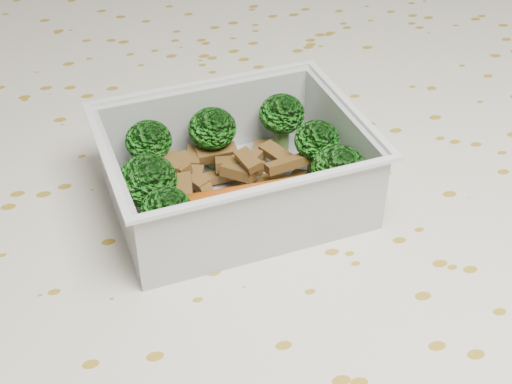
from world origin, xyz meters
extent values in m
cube|color=brown|center=(0.00, 0.00, 0.73)|extent=(1.40, 0.90, 0.04)
cube|color=beige|center=(0.00, 0.00, 0.75)|extent=(1.46, 0.96, 0.01)
cube|color=beige|center=(0.00, 0.48, 0.66)|extent=(1.46, 0.01, 0.18)
cube|color=silver|center=(0.00, 0.03, 0.76)|extent=(0.16, 0.13, 0.00)
cube|color=silver|center=(0.00, 0.09, 0.78)|extent=(0.15, 0.01, 0.05)
cube|color=silver|center=(0.00, -0.03, 0.78)|extent=(0.15, 0.01, 0.05)
cube|color=silver|center=(0.07, 0.04, 0.78)|extent=(0.01, 0.11, 0.05)
cube|color=silver|center=(-0.07, 0.03, 0.78)|extent=(0.01, 0.11, 0.05)
cube|color=silver|center=(0.00, 0.09, 0.81)|extent=(0.16, 0.02, 0.00)
cube|color=silver|center=(0.00, -0.03, 0.81)|extent=(0.16, 0.02, 0.00)
cube|color=silver|center=(0.08, 0.04, 0.81)|extent=(0.01, 0.12, 0.00)
cube|color=silver|center=(-0.08, 0.03, 0.81)|extent=(0.01, 0.12, 0.00)
cylinder|color=#608C3F|center=(-0.05, 0.07, 0.77)|extent=(0.01, 0.01, 0.02)
ellipsoid|color=#297A1F|center=(-0.05, 0.07, 0.79)|extent=(0.03, 0.03, 0.03)
cylinder|color=#608C3F|center=(0.00, 0.07, 0.77)|extent=(0.01, 0.01, 0.02)
ellipsoid|color=#297A1F|center=(0.00, 0.07, 0.79)|extent=(0.03, 0.03, 0.03)
cylinder|color=#608C3F|center=(0.05, 0.07, 0.77)|extent=(0.01, 0.01, 0.02)
ellipsoid|color=#297A1F|center=(0.05, 0.07, 0.79)|extent=(0.03, 0.03, 0.03)
cylinder|color=#608C3F|center=(-0.06, 0.03, 0.77)|extent=(0.01, 0.01, 0.02)
ellipsoid|color=#297A1F|center=(-0.06, 0.03, 0.79)|extent=(0.04, 0.04, 0.03)
cylinder|color=#608C3F|center=(0.06, 0.03, 0.77)|extent=(0.01, 0.01, 0.02)
ellipsoid|color=#297A1F|center=(0.06, 0.03, 0.79)|extent=(0.03, 0.03, 0.03)
cylinder|color=#608C3F|center=(-0.05, -0.01, 0.77)|extent=(0.01, 0.01, 0.02)
ellipsoid|color=#297A1F|center=(-0.05, -0.01, 0.79)|extent=(0.03, 0.03, 0.03)
cylinder|color=#608C3F|center=(0.06, 0.00, 0.77)|extent=(0.01, 0.01, 0.02)
ellipsoid|color=#297A1F|center=(0.06, 0.00, 0.79)|extent=(0.03, 0.03, 0.03)
cube|color=brown|center=(-0.03, 0.05, 0.78)|extent=(0.02, 0.02, 0.01)
cube|color=brown|center=(0.01, 0.05, 0.77)|extent=(0.02, 0.02, 0.01)
cube|color=brown|center=(0.01, 0.05, 0.77)|extent=(0.03, 0.02, 0.01)
cube|color=brown|center=(-0.02, 0.03, 0.77)|extent=(0.01, 0.02, 0.01)
cube|color=brown|center=(-0.04, 0.05, 0.78)|extent=(0.02, 0.02, 0.01)
cube|color=brown|center=(0.03, 0.03, 0.77)|extent=(0.03, 0.02, 0.01)
cube|color=brown|center=(0.03, 0.07, 0.76)|extent=(0.02, 0.02, 0.01)
cube|color=brown|center=(-0.03, 0.05, 0.77)|extent=(0.02, 0.02, 0.01)
cube|color=brown|center=(-0.03, 0.06, 0.76)|extent=(0.02, 0.03, 0.01)
cube|color=brown|center=(0.01, 0.04, 0.78)|extent=(0.01, 0.02, 0.01)
cube|color=brown|center=(-0.03, 0.02, 0.78)|extent=(0.01, 0.03, 0.01)
cube|color=brown|center=(0.00, 0.06, 0.77)|extent=(0.03, 0.01, 0.01)
cube|color=brown|center=(0.03, 0.05, 0.77)|extent=(0.02, 0.03, 0.01)
cube|color=brown|center=(0.04, 0.02, 0.77)|extent=(0.03, 0.03, 0.01)
cube|color=brown|center=(-0.02, 0.04, 0.77)|extent=(0.02, 0.03, 0.01)
cube|color=brown|center=(0.00, 0.04, 0.77)|extent=(0.02, 0.02, 0.01)
cube|color=brown|center=(-0.02, 0.06, 0.77)|extent=(0.01, 0.02, 0.01)
cube|color=brown|center=(0.03, 0.03, 0.78)|extent=(0.03, 0.01, 0.01)
cube|color=brown|center=(-0.03, 0.06, 0.77)|extent=(0.01, 0.02, 0.01)
cube|color=brown|center=(-0.03, 0.06, 0.76)|extent=(0.02, 0.02, 0.01)
cube|color=brown|center=(0.00, 0.05, 0.76)|extent=(0.03, 0.01, 0.01)
cube|color=brown|center=(-0.03, 0.06, 0.77)|extent=(0.01, 0.03, 0.01)
cube|color=brown|center=(-0.02, 0.02, 0.76)|extent=(0.02, 0.01, 0.01)
cube|color=brown|center=(0.02, 0.05, 0.77)|extent=(0.02, 0.02, 0.01)
cylinder|color=#B0480D|center=(0.01, 0.00, 0.78)|extent=(0.12, 0.03, 0.03)
sphere|color=#B0480D|center=(0.06, 0.00, 0.78)|extent=(0.03, 0.03, 0.03)
sphere|color=#B0480D|center=(-0.05, 0.00, 0.78)|extent=(0.03, 0.03, 0.03)
camera|label=1|loc=(-0.09, -0.32, 1.05)|focal=50.00mm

